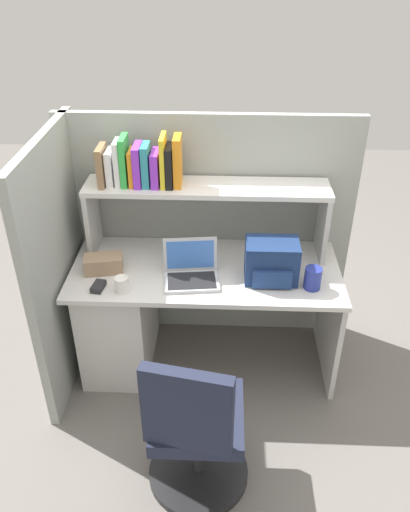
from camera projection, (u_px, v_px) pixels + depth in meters
ground_plane at (205, 359)px, 3.48m from camera, size 8.00×8.00×0.00m
desk at (144, 310)px, 3.28m from camera, size 1.60×0.70×0.73m
cubicle_partition_rear at (208, 231)px, 3.38m from camera, size 1.84×0.05×1.55m
cubicle_partition_left at (61, 264)px, 3.05m from camera, size 0.05×1.06×1.55m
overhead_hutch at (207, 200)px, 3.07m from camera, size 1.44×0.28×0.45m
reference_books_on_shelf at (142, 164)px, 2.96m from camera, size 0.47×0.19×0.29m
laptop at (191, 271)px, 2.97m from camera, size 0.34×0.28×0.22m
backpack at (272, 262)px, 2.94m from camera, size 0.30×0.22×0.24m
computer_mouse at (98, 286)px, 2.90m from camera, size 0.08×0.11×0.03m
paper_cup at (122, 284)px, 2.87m from camera, size 0.08×0.08×0.09m
tissue_box at (104, 264)px, 3.04m from camera, size 0.24×0.16×0.10m
snack_canister at (313, 278)px, 2.89m from camera, size 0.10×0.10×0.13m
office_chair at (196, 433)px, 2.49m from camera, size 0.52×0.52×0.93m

